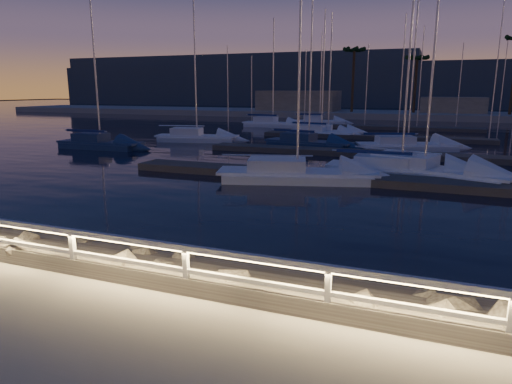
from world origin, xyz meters
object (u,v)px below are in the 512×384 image
(sailboat_a, at_px, (99,143))
(sailboat_g, at_px, (405,145))
(sailboat_f, at_px, (307,142))
(sailboat_j, at_px, (320,132))
(guard_rail, at_px, (142,252))
(sailboat_c, at_px, (293,173))
(sailboat_e, at_px, (195,137))
(sailboat_h, at_px, (397,168))
(sailboat_i, at_px, (271,123))
(sailboat_m, at_px, (318,121))
(sailboat_n, at_px, (326,132))
(sailboat_d, at_px, (420,169))

(sailboat_a, relative_size, sailboat_g, 0.94)
(sailboat_f, bearing_deg, sailboat_j, 108.58)
(guard_rail, relative_size, sailboat_c, 3.11)
(sailboat_e, distance_m, sailboat_g, 18.70)
(sailboat_h, bearing_deg, guard_rail, -100.94)
(sailboat_i, xyz_separation_m, sailboat_j, (8.65, -9.39, -0.05))
(sailboat_c, height_order, sailboat_m, sailboat_c)
(sailboat_g, relative_size, sailboat_i, 1.00)
(sailboat_h, xyz_separation_m, sailboat_i, (-17.98, 29.40, 0.06))
(sailboat_c, xyz_separation_m, sailboat_e, (-13.98, 14.66, 0.02))
(sailboat_m, bearing_deg, sailboat_f, -95.58)
(sailboat_e, height_order, sailboat_n, sailboat_e)
(sailboat_e, relative_size, sailboat_f, 1.02)
(sailboat_a, height_order, sailboat_j, sailboat_a)
(sailboat_c, distance_m, sailboat_f, 14.69)
(sailboat_d, distance_m, sailboat_m, 38.88)
(sailboat_c, xyz_separation_m, sailboat_j, (-4.28, 23.70, -0.01))
(sailboat_a, xyz_separation_m, sailboat_c, (18.94, -7.31, -0.01))
(sailboat_m, bearing_deg, sailboat_n, -90.36)
(sailboat_a, bearing_deg, guard_rail, -48.99)
(sailboat_m, bearing_deg, sailboat_h, -86.82)
(sailboat_d, distance_m, sailboat_f, 14.17)
(sailboat_d, relative_size, sailboat_m, 1.23)
(sailboat_a, relative_size, sailboat_i, 0.94)
(sailboat_d, relative_size, sailboat_e, 1.17)
(sailboat_f, relative_size, sailboat_h, 0.92)
(sailboat_m, bearing_deg, sailboat_i, -141.52)
(sailboat_f, relative_size, sailboat_m, 1.04)
(sailboat_d, bearing_deg, sailboat_i, 143.25)
(sailboat_h, bearing_deg, sailboat_e, 150.62)
(sailboat_c, bearing_deg, sailboat_n, 82.99)
(sailboat_h, bearing_deg, sailboat_i, 122.04)
(sailboat_h, bearing_deg, sailboat_j, 115.58)
(sailboat_m, distance_m, sailboat_n, 15.70)
(sailboat_j, bearing_deg, guard_rail, -72.96)
(sailboat_j, bearing_deg, sailboat_e, -128.00)
(sailboat_e, relative_size, sailboat_g, 0.97)
(sailboat_f, relative_size, sailboat_i, 0.95)
(sailboat_h, distance_m, sailboat_n, 22.84)
(guard_rail, xyz_separation_m, sailboat_g, (3.51, 30.60, -0.95))
(guard_rail, height_order, sailboat_c, sailboat_c)
(sailboat_d, xyz_separation_m, sailboat_e, (-20.24, 10.92, 0.02))
(sailboat_a, xyz_separation_m, sailboat_d, (25.20, -3.57, -0.01))
(sailboat_i, xyz_separation_m, sailboat_m, (4.55, 6.68, -0.03))
(guard_rail, relative_size, sailboat_n, 3.56)
(sailboat_e, bearing_deg, sailboat_h, -42.47)
(sailboat_c, relative_size, sailboat_d, 0.93)
(sailboat_c, xyz_separation_m, sailboat_i, (-12.93, 33.09, 0.03))
(sailboat_f, bearing_deg, sailboat_a, -144.38)
(sailboat_a, xyz_separation_m, sailboat_m, (10.56, 32.45, -0.01))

